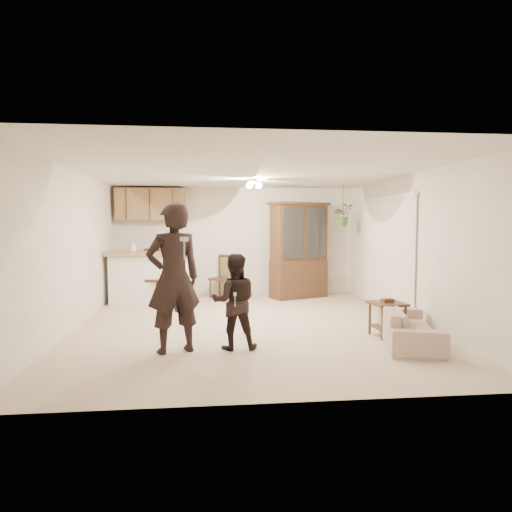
{
  "coord_description": "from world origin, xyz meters",
  "views": [
    {
      "loc": [
        -0.66,
        -7.32,
        1.66
      ],
      "look_at": [
        0.18,
        0.4,
        1.11
      ],
      "focal_mm": 32.0,
      "sensor_mm": 36.0,
      "label": 1
    }
  ],
  "objects": [
    {
      "name": "floor",
      "position": [
        0.0,
        0.0,
        0.0
      ],
      "size": [
        6.5,
        6.5,
        0.0
      ],
      "primitive_type": "plane",
      "color": "beige",
      "rests_on": "ground"
    },
    {
      "name": "ceiling",
      "position": [
        0.0,
        0.0,
        2.5
      ],
      "size": [
        5.5,
        6.5,
        0.02
      ],
      "primitive_type": "cube",
      "color": "silver",
      "rests_on": "wall_back"
    },
    {
      "name": "wall_back",
      "position": [
        0.0,
        3.25,
        1.25
      ],
      "size": [
        5.5,
        0.02,
        2.5
      ],
      "primitive_type": "cube",
      "color": "white",
      "rests_on": "ground"
    },
    {
      "name": "wall_front",
      "position": [
        0.0,
        -3.25,
        1.25
      ],
      "size": [
        5.5,
        0.02,
        2.5
      ],
      "primitive_type": "cube",
      "color": "white",
      "rests_on": "ground"
    },
    {
      "name": "wall_left",
      "position": [
        -2.75,
        0.0,
        1.25
      ],
      "size": [
        0.02,
        6.5,
        2.5
      ],
      "primitive_type": "cube",
      "color": "white",
      "rests_on": "ground"
    },
    {
      "name": "wall_right",
      "position": [
        2.75,
        0.0,
        1.25
      ],
      "size": [
        0.02,
        6.5,
        2.5
      ],
      "primitive_type": "cube",
      "color": "white",
      "rests_on": "ground"
    },
    {
      "name": "breakfast_bar",
      "position": [
        -1.85,
        2.35,
        0.5
      ],
      "size": [
        1.6,
        0.55,
        1.0
      ],
      "primitive_type": "cube",
      "color": "white",
      "rests_on": "floor"
    },
    {
      "name": "bar_top",
      "position": [
        -1.85,
        2.35,
        1.05
      ],
      "size": [
        1.75,
        0.7,
        0.08
      ],
      "primitive_type": "cube",
      "color": "tan",
      "rests_on": "breakfast_bar"
    },
    {
      "name": "upper_cabinets",
      "position": [
        -1.9,
        3.07,
        2.1
      ],
      "size": [
        1.5,
        0.34,
        0.7
      ],
      "primitive_type": "cube",
      "color": "brown",
      "rests_on": "wall_back"
    },
    {
      "name": "vertical_blinds",
      "position": [
        2.71,
        0.9,
        1.1
      ],
      "size": [
        0.06,
        2.3,
        2.1
      ],
      "primitive_type": null,
      "color": "silver",
      "rests_on": "wall_right"
    },
    {
      "name": "ceiling_fixture",
      "position": [
        0.2,
        1.2,
        2.4
      ],
      "size": [
        0.36,
        0.36,
        0.2
      ],
      "primitive_type": null,
      "color": "beige",
      "rests_on": "ceiling"
    },
    {
      "name": "hanging_plant",
      "position": [
        2.3,
        2.4,
        1.85
      ],
      "size": [
        0.43,
        0.37,
        0.48
      ],
      "primitive_type": "imported",
      "color": "#2D5622",
      "rests_on": "ceiling"
    },
    {
      "name": "plant_cord",
      "position": [
        2.3,
        2.4,
        2.17
      ],
      "size": [
        0.01,
        0.01,
        0.65
      ],
      "primitive_type": "cylinder",
      "color": "black",
      "rests_on": "ceiling"
    },
    {
      "name": "sofa",
      "position": [
        2.13,
        -1.32,
        0.37
      ],
      "size": [
        1.19,
        2.0,
        0.73
      ],
      "primitive_type": "imported",
      "rotation": [
        0.0,
        0.0,
        1.31
      ],
      "color": "beige",
      "rests_on": "floor"
    },
    {
      "name": "adult",
      "position": [
        -1.09,
        -1.44,
        0.9
      ],
      "size": [
        0.77,
        0.64,
        1.8
      ],
      "primitive_type": "imported",
      "rotation": [
        0.0,
        0.0,
        3.51
      ],
      "color": "black",
      "rests_on": "floor"
    },
    {
      "name": "child",
      "position": [
        -0.3,
        -1.35,
        0.68
      ],
      "size": [
        0.67,
        0.53,
        1.35
      ],
      "primitive_type": "imported",
      "rotation": [
        0.0,
        0.0,
        3.11
      ],
      "color": "black",
      "rests_on": "floor"
    },
    {
      "name": "china_hutch",
      "position": [
        1.39,
        2.73,
        1.06
      ],
      "size": [
        1.45,
        0.98,
        2.14
      ],
      "rotation": [
        0.0,
        0.0,
        0.37
      ],
      "color": "#351B13",
      "rests_on": "floor"
    },
    {
      "name": "side_table",
      "position": [
        1.98,
        -0.93,
        0.26
      ],
      "size": [
        0.52,
        0.52,
        0.56
      ],
      "rotation": [
        0.0,
        0.0,
        0.14
      ],
      "color": "#351B13",
      "rests_on": "floor"
    },
    {
      "name": "chair_bar",
      "position": [
        -1.82,
        2.31,
        0.32
      ],
      "size": [
        0.61,
        0.61,
        1.14
      ],
      "rotation": [
        0.0,
        0.0,
        -0.25
      ],
      "color": "#351B13",
      "rests_on": "floor"
    },
    {
      "name": "chair_hutch_left",
      "position": [
        -0.34,
        2.91,
        0.27
      ],
      "size": [
        0.6,
        0.6,
        0.96
      ],
      "rotation": [
        0.0,
        0.0,
        -0.66
      ],
      "color": "#351B13",
      "rests_on": "floor"
    },
    {
      "name": "chair_hutch_right",
      "position": [
        1.32,
        2.93,
        0.29
      ],
      "size": [
        0.56,
        0.56,
        1.04
      ],
      "rotation": [
        0.0,
        0.0,
        3.39
      ],
      "color": "#351B13",
      "rests_on": "floor"
    },
    {
      "name": "controller_adult",
      "position": [
        -0.93,
        -1.86,
        1.48
      ],
      "size": [
        0.11,
        0.17,
        0.05
      ],
      "primitive_type": "cube",
      "rotation": [
        0.0,
        0.0,
        3.51
      ],
      "color": "silver",
      "rests_on": "adult"
    },
    {
      "name": "controller_child",
      "position": [
        -0.31,
        -1.65,
        0.78
      ],
      "size": [
        0.04,
        0.11,
        0.03
      ],
      "primitive_type": "cube",
      "rotation": [
        0.0,
        0.0,
        3.11
      ],
      "color": "silver",
      "rests_on": "child"
    }
  ]
}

